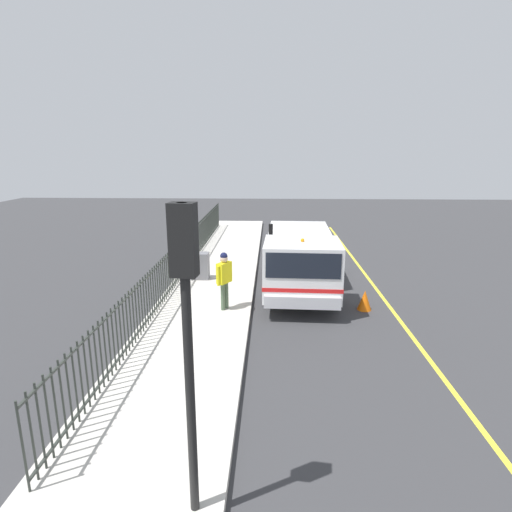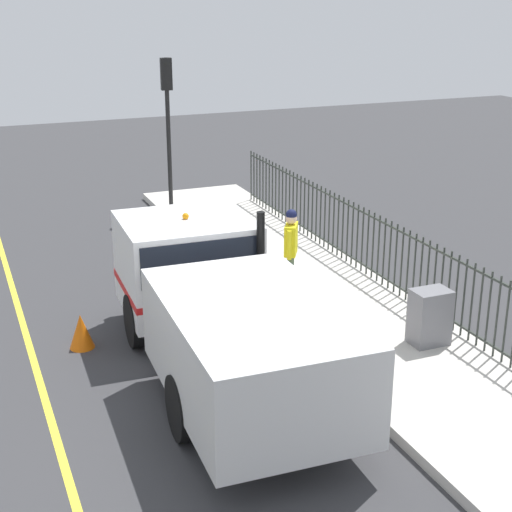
{
  "view_description": "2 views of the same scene",
  "coord_description": "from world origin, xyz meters",
  "views": [
    {
      "loc": [
        1.36,
        15.43,
        4.85
      ],
      "look_at": [
        1.83,
        2.95,
        1.67
      ],
      "focal_mm": 29.14,
      "sensor_mm": 36.0,
      "label": 1
    },
    {
      "loc": [
        -3.37,
        -9.42,
        6.05
      ],
      "look_at": [
        1.55,
        2.57,
        1.49
      ],
      "focal_mm": 53.54,
      "sensor_mm": 36.0,
      "label": 2
    }
  ],
  "objects": [
    {
      "name": "ground_plane",
      "position": [
        0.0,
        0.0,
        0.0
      ],
      "size": [
        55.38,
        55.38,
        0.0
      ],
      "primitive_type": "plane",
      "color": "#38383A",
      "rests_on": "ground"
    },
    {
      "name": "worker_standing",
      "position": [
        2.75,
        3.65,
        1.26
      ],
      "size": [
        0.45,
        0.57,
        1.77
      ],
      "rotation": [
        0.0,
        0.0,
        -2.11
      ],
      "color": "yellow",
      "rests_on": "sidewalk_slab"
    },
    {
      "name": "traffic_light_near",
      "position": [
        2.35,
        10.88,
        3.09
      ],
      "size": [
        0.32,
        0.25,
        4.11
      ],
      "rotation": [
        0.0,
        0.0,
        3.02
      ],
      "color": "black",
      "rests_on": "sidewalk_slab"
    },
    {
      "name": "utility_cabinet",
      "position": [
        4.01,
        0.62,
        0.67
      ],
      "size": [
        0.65,
        0.47,
        0.99
      ],
      "primitive_type": "cube",
      "color": "slate",
      "rests_on": "sidewalk_slab"
    },
    {
      "name": "iron_fence",
      "position": [
        4.73,
        -0.0,
        0.91
      ],
      "size": [
        0.04,
        21.43,
        1.45
      ],
      "color": "#2D332D",
      "rests_on": "sidewalk_slab"
    },
    {
      "name": "sidewalk_slab",
      "position": [
        3.47,
        0.0,
        0.09
      ],
      "size": [
        3.01,
        25.17,
        0.18
      ],
      "primitive_type": "cube",
      "color": "beige",
      "rests_on": "ground"
    },
    {
      "name": "lane_marking",
      "position": [
        -2.44,
        0.0,
        0.0
      ],
      "size": [
        0.12,
        22.66,
        0.01
      ],
      "primitive_type": "cube",
      "color": "yellow",
      "rests_on": "ground"
    },
    {
      "name": "work_truck",
      "position": [
        0.35,
        1.33,
        1.26
      ],
      "size": [
        2.56,
        6.69,
        2.5
      ],
      "rotation": [
        0.0,
        0.0,
        -0.04
      ],
      "color": "white",
      "rests_on": "ground"
    },
    {
      "name": "traffic_cone",
      "position": [
        -1.57,
        3.11,
        0.32
      ],
      "size": [
        0.44,
        0.44,
        0.63
      ],
      "primitive_type": "cone",
      "color": "orange",
      "rests_on": "ground"
    }
  ]
}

